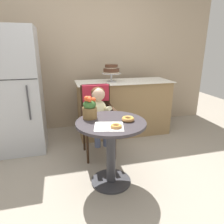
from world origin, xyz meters
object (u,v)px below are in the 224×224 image
(seated_child, at_px, (99,109))
(donut_front, at_px, (116,126))
(donut_mid, at_px, (128,119))
(flower_vase, at_px, (90,108))
(wicker_chair, at_px, (97,109))
(refrigerator, at_px, (17,92))
(tiered_cake_stand, at_px, (111,70))
(cafe_table, at_px, (111,140))

(seated_child, xyz_separation_m, donut_front, (0.02, -0.75, 0.06))
(donut_mid, height_order, flower_vase, flower_vase)
(wicker_chair, relative_size, refrigerator, 0.56)
(flower_vase, bearing_deg, donut_mid, -26.45)
(tiered_cake_stand, bearing_deg, refrigerator, -171.79)
(cafe_table, distance_m, seated_child, 0.59)
(cafe_table, bearing_deg, flower_vase, 141.44)
(seated_child, xyz_separation_m, refrigerator, (-1.04, 0.53, 0.17))
(wicker_chair, xyz_separation_m, flower_vase, (-0.18, -0.57, 0.19))
(flower_vase, bearing_deg, donut_front, -59.28)
(donut_mid, distance_m, tiered_cake_stand, 1.38)
(wicker_chair, bearing_deg, seated_child, -83.56)
(cafe_table, xyz_separation_m, donut_front, (0.01, -0.18, 0.23))
(cafe_table, xyz_separation_m, tiered_cake_stand, (0.34, 1.30, 0.58))
(donut_mid, xyz_separation_m, flower_vase, (-0.36, 0.18, 0.09))
(donut_mid, bearing_deg, cafe_table, 170.53)
(wicker_chair, distance_m, seated_child, 0.16)
(cafe_table, height_order, flower_vase, flower_vase)
(cafe_table, distance_m, tiered_cake_stand, 1.46)
(donut_front, height_order, flower_vase, flower_vase)
(seated_child, relative_size, flower_vase, 2.97)
(donut_front, distance_m, flower_vase, 0.39)
(wicker_chair, xyz_separation_m, seated_child, (0.00, -0.16, 0.04))
(donut_mid, bearing_deg, donut_front, -138.36)
(wicker_chair, bearing_deg, donut_front, -82.33)
(donut_mid, xyz_separation_m, tiered_cake_stand, (0.16, 1.33, 0.34))
(cafe_table, height_order, refrigerator, refrigerator)
(tiered_cake_stand, bearing_deg, seated_child, -115.60)
(cafe_table, height_order, seated_child, seated_child)
(seated_child, bearing_deg, refrigerator, 152.80)
(seated_child, bearing_deg, cafe_table, -88.58)
(cafe_table, relative_size, seated_child, 0.99)
(cafe_table, relative_size, wicker_chair, 0.75)
(flower_vase, bearing_deg, seated_child, 66.94)
(wicker_chair, distance_m, donut_front, 0.91)
(cafe_table, xyz_separation_m, donut_mid, (0.17, -0.03, 0.23))
(flower_vase, bearing_deg, tiered_cake_stand, 65.31)
(donut_front, relative_size, flower_vase, 0.45)
(donut_front, bearing_deg, cafe_table, 91.70)
(donut_mid, relative_size, flower_vase, 0.53)
(cafe_table, height_order, donut_mid, donut_mid)
(wicker_chair, relative_size, tiered_cake_stand, 3.18)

